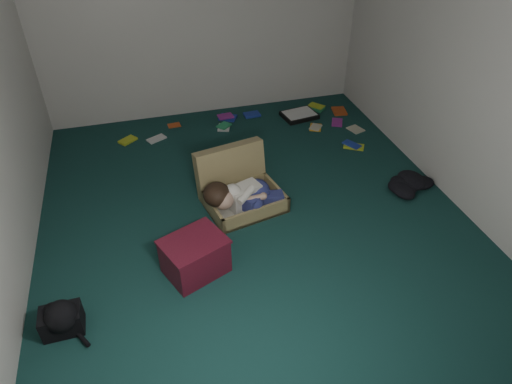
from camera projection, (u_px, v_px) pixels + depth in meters
name	position (u px, v px, depth m)	size (l,w,h in m)	color
floor	(252.00, 211.00, 4.49)	(4.50, 4.50, 0.00)	#133633
wall_back	(202.00, 12.00, 5.43)	(4.50, 4.50, 0.00)	silver
wall_front	(387.00, 298.00, 1.98)	(4.50, 4.50, 0.00)	silver
wall_right	(463.00, 63.00, 4.14)	(4.50, 4.50, 0.00)	silver
suitcase	(239.00, 188.00, 4.54)	(0.85, 0.83, 0.53)	#9B8955
person	(242.00, 195.00, 4.36)	(0.80, 0.39, 0.33)	white
maroon_bin	(195.00, 256.00, 3.76)	(0.61, 0.55, 0.34)	#51101F
backpack	(62.00, 320.00, 3.32)	(0.36, 0.29, 0.22)	black
clothing_pile	(409.00, 182.00, 4.78)	(0.39, 0.32, 0.12)	black
paper_tray	(299.00, 115.00, 6.05)	(0.48, 0.39, 0.06)	black
book_scatter	(269.00, 124.00, 5.88)	(3.01, 1.35, 0.02)	#B4C823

